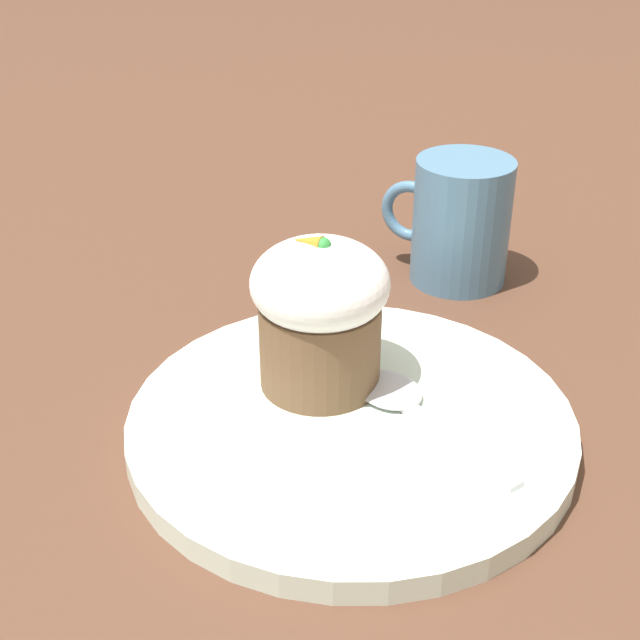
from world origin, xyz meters
TOP-DOWN VIEW (x-y plane):
  - ground_plane at (0.00, 0.00)m, footprint 4.00×4.00m
  - dessert_plate at (0.00, 0.00)m, footprint 0.26×0.26m
  - carrot_cake at (0.03, -0.02)m, footprint 0.08×0.08m
  - spoon at (-0.02, -0.02)m, footprint 0.13×0.08m
  - coffee_cup at (0.02, -0.22)m, footprint 0.10×0.07m

SIDE VIEW (x-z plane):
  - ground_plane at x=0.00m, z-range 0.00..0.00m
  - dessert_plate at x=0.00m, z-range 0.00..0.02m
  - spoon at x=-0.02m, z-range 0.02..0.02m
  - coffee_cup at x=0.02m, z-range 0.00..0.10m
  - carrot_cake at x=0.03m, z-range 0.02..0.12m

